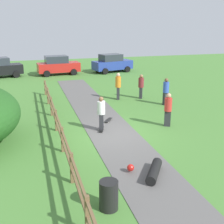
% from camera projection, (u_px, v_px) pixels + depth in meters
% --- Properties ---
extents(ground_plane, '(60.00, 60.00, 0.00)m').
position_uv_depth(ground_plane, '(113.00, 134.00, 14.18)').
color(ground_plane, '#4C8438').
extents(asphalt_path, '(2.40, 28.00, 0.02)m').
position_uv_depth(asphalt_path, '(113.00, 134.00, 14.18)').
color(asphalt_path, '#605E5B').
rests_on(asphalt_path, ground_plane).
extents(wooden_fence, '(0.12, 18.12, 1.10)m').
position_uv_depth(wooden_fence, '(59.00, 127.00, 13.29)').
color(wooden_fence, brown).
rests_on(wooden_fence, ground_plane).
extents(trash_bin, '(0.56, 0.56, 0.90)m').
position_uv_depth(trash_bin, '(109.00, 195.00, 8.43)').
color(trash_bin, black).
rests_on(trash_bin, ground_plane).
extents(skater_riding, '(0.48, 0.82, 1.74)m').
position_uv_depth(skater_riding, '(101.00, 112.00, 14.36)').
color(skater_riding, black).
rests_on(skater_riding, asphalt_path).
extents(skater_fallen, '(1.40, 1.43, 0.36)m').
position_uv_depth(skater_fallen, '(152.00, 171.00, 10.31)').
color(skater_fallen, black).
rests_on(skater_fallen, asphalt_path).
extents(skateboard_loose, '(0.63, 0.77, 0.08)m').
position_uv_depth(skateboard_loose, '(108.00, 120.00, 15.96)').
color(skateboard_loose, black).
rests_on(skateboard_loose, asphalt_path).
extents(bystander_orange, '(0.47, 0.47, 1.87)m').
position_uv_depth(bystander_orange, '(118.00, 85.00, 20.18)').
color(bystander_orange, '#2D2D33').
rests_on(bystander_orange, ground_plane).
extents(bystander_maroon, '(0.52, 0.52, 1.71)m').
position_uv_depth(bystander_maroon, '(141.00, 85.00, 20.50)').
color(bystander_maroon, '#2D2D33').
rests_on(bystander_maroon, ground_plane).
extents(bystander_red, '(0.50, 0.50, 1.77)m').
position_uv_depth(bystander_red, '(168.00, 108.00, 15.01)').
color(bystander_red, '#2D2D33').
rests_on(bystander_red, ground_plane).
extents(bystander_blue, '(0.48, 0.48, 1.77)m').
position_uv_depth(bystander_blue, '(166.00, 90.00, 18.89)').
color(bystander_blue, '#2D2D33').
rests_on(bystander_blue, ground_plane).
extents(parked_car_red, '(4.32, 2.26, 1.92)m').
position_uv_depth(parked_car_red, '(58.00, 65.00, 29.62)').
color(parked_car_red, red).
rests_on(parked_car_red, ground_plane).
extents(parked_car_blue, '(4.48, 2.70, 1.92)m').
position_uv_depth(parked_car_blue, '(112.00, 63.00, 31.15)').
color(parked_car_blue, '#283D99').
rests_on(parked_car_blue, ground_plane).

